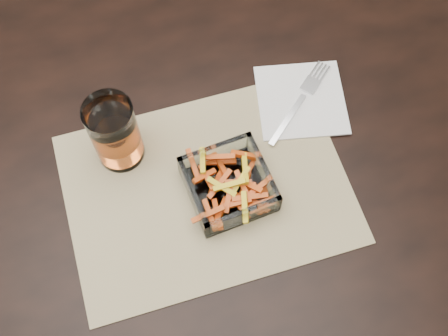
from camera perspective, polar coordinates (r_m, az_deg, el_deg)
The scene contains 6 objects.
dining_table at distance 1.03m, azimuth -7.30°, elevation -0.55°, with size 1.60×0.90×0.75m.
placemat at distance 0.91m, azimuth -1.75°, elevation -2.08°, with size 0.45×0.33×0.00m, color tan.
glass_bowl at distance 0.89m, azimuth 0.47°, elevation -1.78°, with size 0.13×0.13×0.05m.
tumbler at distance 0.90m, azimuth -10.99°, elevation 3.39°, with size 0.08×0.08×0.13m.
napkin at distance 0.99m, azimuth 7.84°, elevation 6.87°, with size 0.15×0.15×0.00m, color white.
fork at distance 0.99m, azimuth 7.79°, elevation 6.88°, with size 0.16×0.14×0.00m.
Camera 1 is at (-0.01, -0.44, 1.59)m, focal length 45.00 mm.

